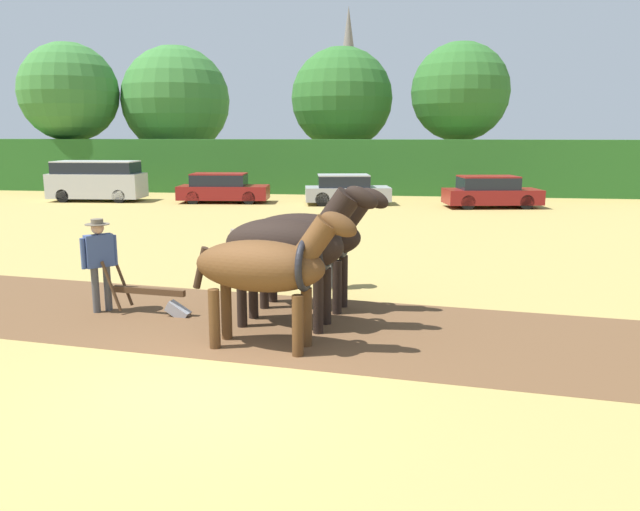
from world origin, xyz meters
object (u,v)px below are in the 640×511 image
at_px(tree_left, 176,101).
at_px(parked_car_left, 222,188).
at_px(tree_far_left, 69,93).
at_px(farmer_beside_team, 330,243).
at_px(parked_car_center_left, 346,190).
at_px(tree_center, 460,92).
at_px(parked_van, 97,181).
at_px(parked_car_center, 491,192).
at_px(plow, 155,298).
at_px(church_spire, 348,83).
at_px(draft_horse_lead_left, 266,267).
at_px(draft_horse_trail_left, 309,236).
at_px(tree_center_left, 342,99).
at_px(draft_horse_lead_right, 290,245).
at_px(farmer_at_plow, 99,257).

distance_m(tree_left, parked_car_left, 12.21).
distance_m(tree_far_left, parked_car_left, 14.61).
xyz_separation_m(tree_left, farmer_beside_team, (13.43, -26.26, -4.46)).
bearing_deg(parked_car_center_left, tree_far_left, 148.30).
xyz_separation_m(tree_center, parked_car_center_left, (-5.82, -8.09, -5.06)).
xyz_separation_m(parked_van, parked_car_left, (6.53, 0.20, -0.34)).
bearing_deg(parked_car_center, plow, -124.85).
height_order(tree_far_left, tree_left, tree_left).
bearing_deg(plow, parked_car_left, 110.28).
xyz_separation_m(church_spire, plow, (2.17, -58.35, -8.40)).
bearing_deg(draft_horse_lead_left, plow, 155.88).
distance_m(tree_far_left, parked_car_center_left, 19.92).
bearing_deg(church_spire, farmer_beside_team, -84.69).
bearing_deg(plow, draft_horse_lead_left, -24.12).
bearing_deg(tree_far_left, draft_horse_trail_left, -52.93).
xyz_separation_m(tree_center_left, farmer_beside_team, (2.59, -25.97, -4.48)).
distance_m(tree_far_left, tree_center_left, 16.87).
xyz_separation_m(tree_center_left, parked_car_center_left, (1.25, -9.22, -4.80)).
distance_m(tree_far_left, tree_left, 6.44).
distance_m(tree_center_left, tree_center, 7.17).
bearing_deg(parked_car_center_left, tree_center_left, 87.03).
bearing_deg(tree_center, draft_horse_lead_left, -99.75).
relative_size(church_spire, parked_car_left, 3.62).
xyz_separation_m(tree_center, farmer_beside_team, (-4.48, -24.84, -4.73)).
bearing_deg(tree_far_left, tree_left, 24.02).
xyz_separation_m(tree_far_left, tree_center, (23.78, 1.20, -0.12)).
xyz_separation_m(draft_horse_lead_right, parked_car_left, (-7.21, 19.54, -0.77)).
relative_size(tree_center, parked_car_left, 1.88).
distance_m(tree_far_left, farmer_at_plow, 30.58).
bearing_deg(draft_horse_lead_left, draft_horse_lead_right, 89.66).
distance_m(plow, farmer_at_plow, 1.34).
xyz_separation_m(draft_horse_lead_right, parked_van, (-13.75, 19.34, -0.44)).
xyz_separation_m(plow, parked_car_center, (8.47, 18.90, 0.39)).
relative_size(church_spire, draft_horse_trail_left, 5.67).
height_order(parked_car_center_left, parked_car_center, parked_car_center).
distance_m(tree_center_left, parked_car_center_left, 10.47).
height_order(tree_far_left, parked_car_center_left, tree_far_left).
xyz_separation_m(draft_horse_lead_right, farmer_at_plow, (-3.80, 0.39, -0.40)).
bearing_deg(farmer_beside_team, draft_horse_lead_left, -61.18).
bearing_deg(parked_car_center, parked_van, 168.95).
height_order(church_spire, farmer_beside_team, church_spire).
relative_size(tree_left, plow, 5.14).
bearing_deg(tree_center, tree_left, 175.49).
relative_size(draft_horse_lead_left, draft_horse_trail_left, 0.95).
distance_m(draft_horse_lead_left, parked_car_center, 21.28).
xyz_separation_m(draft_horse_lead_left, parked_car_center, (5.93, 20.43, -0.62)).
bearing_deg(draft_horse_lead_left, tree_center_left, 101.03).
distance_m(tree_left, parked_car_center_left, 16.11).
height_order(tree_left, parked_van, tree_left).
distance_m(church_spire, parked_car_center_left, 40.07).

